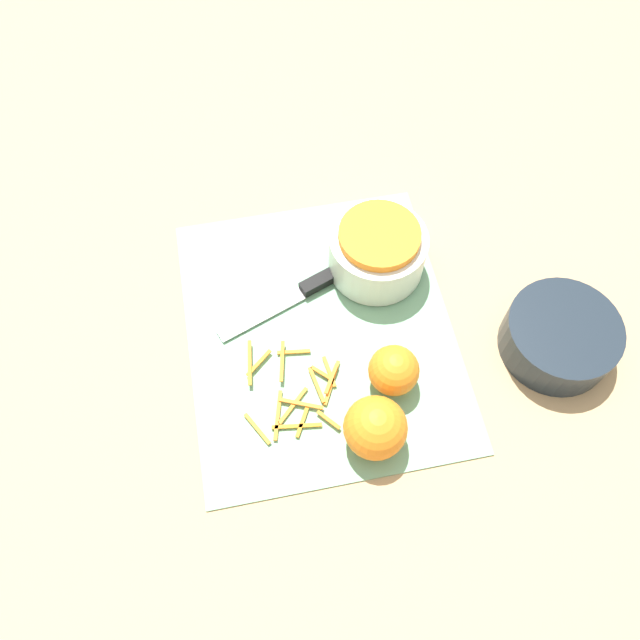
{
  "coord_description": "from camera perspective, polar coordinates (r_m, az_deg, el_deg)",
  "views": [
    {
      "loc": [
        0.4,
        -0.08,
        0.81
      ],
      "look_at": [
        0.0,
        0.0,
        0.04
      ],
      "focal_mm": 35.0,
      "sensor_mm": 36.0,
      "label": 1
    }
  ],
  "objects": [
    {
      "name": "bowl_speckled",
      "position": [
        0.92,
        5.28,
        6.38
      ],
      "size": [
        0.14,
        0.14,
        0.09
      ],
      "color": "silver",
      "rests_on": "cutting_board"
    },
    {
      "name": "ground_plane",
      "position": [
        0.91,
        0.0,
        -1.07
      ],
      "size": [
        4.0,
        4.0,
        0.0
      ],
      "primitive_type": "plane",
      "color": "tan"
    },
    {
      "name": "cutting_board",
      "position": [
        0.9,
        0.0,
        -0.98
      ],
      "size": [
        0.45,
        0.38,
        0.01
      ],
      "color": "#75AD84",
      "rests_on": "ground_plane"
    },
    {
      "name": "orange_left",
      "position": [
        0.84,
        6.76,
        -4.6
      ],
      "size": [
        0.07,
        0.07,
        0.07
      ],
      "color": "orange",
      "rests_on": "cutting_board"
    },
    {
      "name": "peel_pile",
      "position": [
        0.86,
        -2.18,
        -6.48
      ],
      "size": [
        0.15,
        0.15,
        0.01
      ],
      "color": "orange",
      "rests_on": "cutting_board"
    },
    {
      "name": "knife",
      "position": [
        0.93,
        -0.03,
        3.52
      ],
      "size": [
        0.11,
        0.24,
        0.02
      ],
      "rotation": [
        0.0,
        0.0,
        -1.21
      ],
      "color": "black",
      "rests_on": "cutting_board"
    },
    {
      "name": "bowl_dark",
      "position": [
        0.93,
        21.05,
        -1.44
      ],
      "size": [
        0.16,
        0.16,
        0.06
      ],
      "color": "#1E2833",
      "rests_on": "ground_plane"
    },
    {
      "name": "orange_right",
      "position": [
        0.8,
        5.08,
        -9.79
      ],
      "size": [
        0.08,
        0.08,
        0.08
      ],
      "color": "orange",
      "rests_on": "cutting_board"
    }
  ]
}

